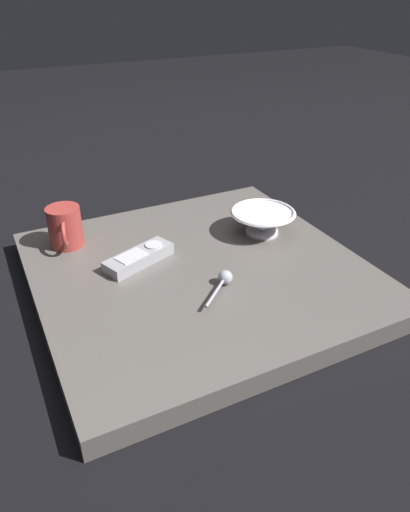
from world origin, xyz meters
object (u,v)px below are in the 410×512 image
(cereal_bowl, at_px, (262,220))
(coffee_mug, at_px, (65,227))
(teaspoon, at_px, (224,279))
(tv_remote_near, at_px, (139,257))

(cereal_bowl, xyz_separation_m, coffee_mug, (-0.43, 0.15, 0.01))
(teaspoon, xyz_separation_m, tv_remote_near, (-0.12, 0.16, -0.00))
(coffee_mug, distance_m, tv_remote_near, 0.19)
(teaspoon, distance_m, tv_remote_near, 0.20)
(teaspoon, bearing_deg, coffee_mug, 128.52)
(teaspoon, relative_size, tv_remote_near, 0.57)
(coffee_mug, relative_size, tv_remote_near, 0.64)
(coffee_mug, height_order, tv_remote_near, coffee_mug)
(cereal_bowl, relative_size, teaspoon, 1.62)
(cereal_bowl, height_order, teaspoon, cereal_bowl)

